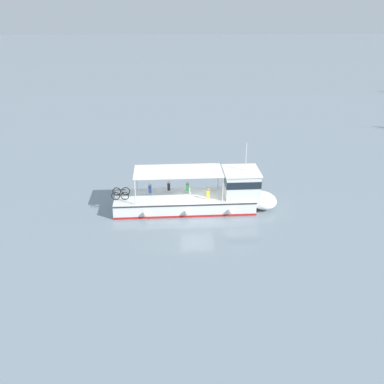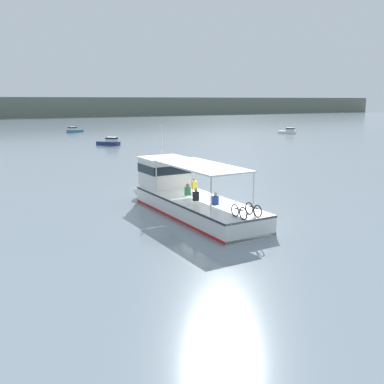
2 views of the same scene
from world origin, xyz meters
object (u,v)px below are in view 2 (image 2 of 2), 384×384
Objects in this scene: motorboat_horizon_west at (288,131)px; motorboat_far_right at (74,130)px; ferry_main at (184,195)px; motorboat_off_stern at (110,142)px.

motorboat_far_right is (-38.17, 25.18, 0.00)m from motorboat_horizon_west.
ferry_main is at bearing -98.63° from motorboat_far_right.
motorboat_horizon_west and motorboat_far_right have the same top height.
motorboat_horizon_west is 40.38m from motorboat_off_stern.
motorboat_off_stern is at bearing 77.93° from ferry_main.
motorboat_horizon_west is 1.04× the size of motorboat_off_stern.
ferry_main is 67.76m from motorboat_horizon_west.
ferry_main is 3.39× the size of motorboat_far_right.
motorboat_horizon_west is 0.98× the size of motorboat_far_right.
ferry_main reaches higher than motorboat_off_stern.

